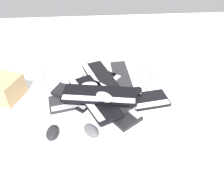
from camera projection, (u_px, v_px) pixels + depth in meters
The scene contains 20 objects.
ground_plane at pixel (107, 104), 1.38m from camera, with size 3.20×3.20×0.00m, color white.
keyboard_0 at pixel (110, 104), 1.36m from camera, with size 0.45×0.37×0.03m.
keyboard_1 at pixel (134, 102), 1.37m from camera, with size 0.21×0.46×0.03m.
keyboard_2 at pixel (125, 78), 1.58m from camera, with size 0.45×0.17×0.03m.
keyboard_3 at pixel (96, 89), 1.48m from camera, with size 0.44×0.39×0.03m.
keyboard_4 at pixel (84, 99), 1.40m from camera, with size 0.24×0.46×0.03m.
keyboard_5 at pixel (101, 79), 1.52m from camera, with size 0.46×0.29×0.03m.
keyboard_6 at pixel (101, 94), 1.39m from camera, with size 0.41×0.43×0.03m.
keyboard_7 at pixel (94, 97), 1.32m from camera, with size 0.46×0.32×0.03m.
keyboard_8 at pixel (87, 94), 1.38m from camera, with size 0.33×0.46×0.03m.
keyboard_9 at pixel (100, 95), 1.29m from camera, with size 0.22×0.46×0.03m.
mouse_0 at pixel (91, 130), 1.18m from camera, with size 0.11×0.07×0.04m, color #4C4C51.
mouse_1 at pixel (153, 71), 1.64m from camera, with size 0.11×0.07×0.04m, color #B7B7BC.
mouse_2 at pixel (135, 91), 1.40m from camera, with size 0.11×0.07×0.04m, color black.
mouse_3 at pixel (53, 132), 1.17m from camera, with size 0.11×0.07×0.04m, color black.
mouse_4 at pixel (104, 97), 1.22m from camera, with size 0.11×0.07×0.04m, color #B7B7BC.
mouse_5 at pixel (89, 86), 1.40m from camera, with size 0.11×0.07×0.04m, color silver.
cable_0 at pixel (140, 74), 1.64m from camera, with size 0.60×0.21×0.01m.
cable_1 at pixel (80, 77), 1.61m from camera, with size 0.19×0.66×0.01m.
cardboard_box at pixel (2, 88), 1.39m from camera, with size 0.23×0.19×0.14m, color tan.
Camera 1 is at (1.03, -0.05, 0.92)m, focal length 35.00 mm.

